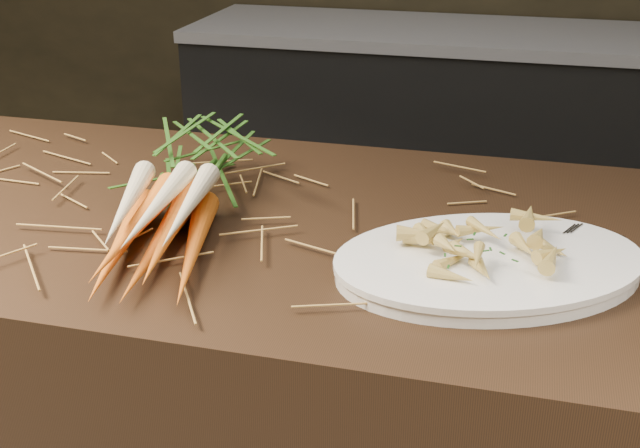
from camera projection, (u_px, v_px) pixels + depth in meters
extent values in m
cube|color=black|center=(141.00, 435.00, 1.42)|extent=(2.40, 0.70, 0.90)
cube|color=black|center=(439.00, 146.00, 3.03)|extent=(1.80, 0.60, 0.80)
cube|color=#99999E|center=(446.00, 33.00, 2.85)|extent=(1.82, 0.62, 0.04)
cone|color=#E34C09|center=(121.00, 245.00, 1.04)|extent=(0.11, 0.30, 0.04)
cone|color=#E34C09|center=(157.00, 246.00, 1.04)|extent=(0.08, 0.30, 0.04)
cone|color=#E34C09|center=(193.00, 248.00, 1.03)|extent=(0.12, 0.30, 0.04)
cone|color=#E34C09|center=(134.00, 228.00, 1.02)|extent=(0.08, 0.30, 0.04)
cone|color=#E34C09|center=(171.00, 229.00, 1.01)|extent=(0.10, 0.30, 0.04)
cone|color=beige|center=(127.00, 204.00, 1.03)|extent=(0.11, 0.28, 0.05)
cone|color=beige|center=(157.00, 206.00, 1.01)|extent=(0.07, 0.28, 0.04)
cone|color=beige|center=(188.00, 206.00, 1.02)|extent=(0.09, 0.28, 0.05)
ellipsoid|color=#377424|center=(199.00, 156.00, 1.26)|extent=(0.22, 0.28, 0.10)
cube|color=silver|center=(599.00, 255.00, 1.01)|extent=(0.07, 0.14, 0.00)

